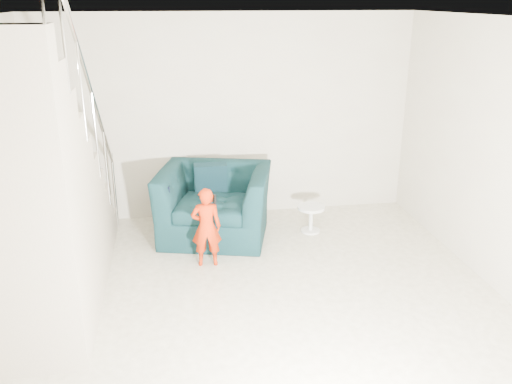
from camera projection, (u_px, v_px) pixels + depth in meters
floor at (260, 321)px, 5.09m from camera, size 5.50×5.50×0.00m
ceiling at (261, 20)px, 4.17m from camera, size 5.50×5.50×0.00m
back_wall at (226, 118)px, 7.18m from camera, size 5.00×0.00×5.00m
armchair at (215, 203)px, 6.77m from camera, size 1.59×1.47×0.87m
toddler at (206, 227)px, 6.01m from camera, size 0.34×0.24×0.92m
side_table at (311, 215)px, 6.94m from camera, size 0.35×0.35×0.35m
staircase at (37, 218)px, 4.98m from camera, size 1.02×3.03×3.62m
cushion at (210, 178)px, 6.94m from camera, size 0.42×0.20×0.41m
throw at (169, 201)px, 6.54m from camera, size 0.04×0.44×0.49m
phone at (215, 199)px, 5.88m from camera, size 0.03×0.05×0.10m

